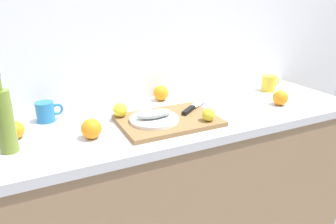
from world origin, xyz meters
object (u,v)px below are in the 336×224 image
Objects in this scene: cutting_board at (168,120)px; lemon_0 at (120,110)px; white_plate at (154,119)px; coffee_mug_0 at (269,83)px; olive_oil_bottle at (4,120)px; fish_fillet at (154,114)px; chef_knife at (193,107)px; orange_0 at (280,98)px; coffee_mug_1 at (46,112)px.

cutting_board is 6.71× the size of lemon_0.
lemon_0 is at bearing 148.76° from cutting_board.
coffee_mug_0 is at bearing 12.85° from white_plate.
olive_oil_bottle reaches higher than coffee_mug_0.
coffee_mug_0 is (0.83, 0.19, -0.01)m from fish_fillet.
white_plate reaches higher than cutting_board.
chef_knife is 0.61m from coffee_mug_0.
olive_oil_bottle reaches higher than orange_0.
lemon_0 is at bearing 13.95° from olive_oil_bottle.
lemon_0 reaches higher than chef_knife.
cutting_board is 3.63× the size of coffee_mug_1.
orange_0 is (0.63, -0.04, 0.03)m from cutting_board.
coffee_mug_0 is 0.26m from orange_0.
orange_0 is (0.70, -0.04, 0.01)m from white_plate.
coffee_mug_1 reaches higher than cutting_board.
lemon_0 is at bearing -24.49° from coffee_mug_1.
cutting_board is 5.52× the size of orange_0.
coffee_mug_0 is 1.56× the size of orange_0.
fish_fillet is 0.65× the size of chef_knife.
olive_oil_bottle reaches higher than chef_knife.
olive_oil_bottle reaches higher than fish_fillet.
fish_fillet is 0.17m from lemon_0.
olive_oil_bottle is 2.49× the size of coffee_mug_1.
olive_oil_bottle is at bearing -179.95° from cutting_board.
coffee_mug_1 is at bearing 152.85° from cutting_board.
white_plate is at bearing -31.01° from coffee_mug_1.
lemon_0 is (-0.12, 0.12, 0.03)m from white_plate.
olive_oil_bottle is (-0.58, 0.00, 0.10)m from white_plate.
fish_fillet is 0.58m from olive_oil_bottle.
chef_knife reaches higher than white_plate.
white_plate is (-0.07, -0.00, 0.02)m from cutting_board.
lemon_0 reaches higher than orange_0.
cutting_board is 2.68× the size of fish_fillet.
coffee_mug_1 is (-0.31, 0.14, -0.01)m from lemon_0.
coffee_mug_1 is at bearing 58.78° from olive_oil_bottle.
coffee_mug_1 is at bearing 155.51° from lemon_0.
coffee_mug_0 is (0.60, 0.13, 0.02)m from chef_knife.
chef_knife is at bearing 15.13° from fish_fillet.
coffee_mug_0 is at bearing -2.96° from coffee_mug_1.
coffee_mug_0 is 1.02× the size of coffee_mug_1.
coffee_mug_0 is at bearing -24.89° from chef_knife.
olive_oil_bottle reaches higher than cutting_board.
olive_oil_bottle is at bearing 178.28° from orange_0.
lemon_0 is 0.54× the size of coffee_mug_1.
orange_0 is at bearing -10.53° from lemon_0.
cutting_board is 2.01× the size of white_plate.
coffee_mug_1 is at bearing 165.47° from orange_0.
cutting_board is 0.66m from olive_oil_bottle.
white_plate is 1.33× the size of fish_fillet.
coffee_mug_1 reaches higher than orange_0.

